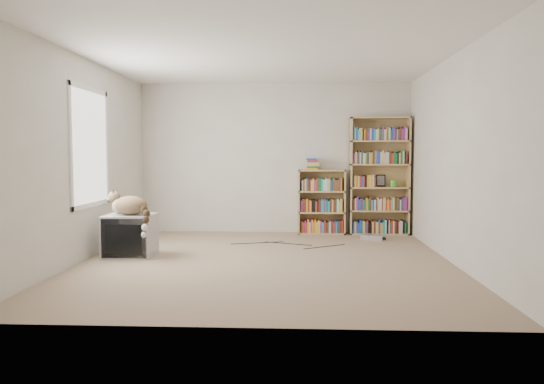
{
  "coord_description": "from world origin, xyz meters",
  "views": [
    {
      "loc": [
        0.39,
        -6.4,
        1.3
      ],
      "look_at": [
        0.03,
        1.0,
        0.78
      ],
      "focal_mm": 35.0,
      "sensor_mm": 36.0,
      "label": 1
    }
  ],
  "objects_px": {
    "bookcase_short": "(321,204)",
    "dvd_player": "(373,237)",
    "bookcase_tall": "(379,179)",
    "cat": "(132,208)",
    "crt_tv": "(130,235)"
  },
  "relations": [
    {
      "from": "cat",
      "to": "bookcase_short",
      "type": "bearing_deg",
      "value": 47.87
    },
    {
      "from": "bookcase_tall",
      "to": "bookcase_short",
      "type": "xyz_separation_m",
      "value": [
        -0.94,
        -0.0,
        -0.42
      ]
    },
    {
      "from": "bookcase_tall",
      "to": "bookcase_short",
      "type": "bearing_deg",
      "value": -179.9
    },
    {
      "from": "bookcase_tall",
      "to": "bookcase_short",
      "type": "distance_m",
      "value": 1.03
    },
    {
      "from": "crt_tv",
      "to": "cat",
      "type": "relative_size",
      "value": 0.97
    },
    {
      "from": "bookcase_short",
      "to": "dvd_player",
      "type": "height_order",
      "value": "bookcase_short"
    },
    {
      "from": "bookcase_short",
      "to": "dvd_player",
      "type": "relative_size",
      "value": 3.17
    },
    {
      "from": "crt_tv",
      "to": "bookcase_short",
      "type": "bearing_deg",
      "value": 37.64
    },
    {
      "from": "bookcase_short",
      "to": "dvd_player",
      "type": "xyz_separation_m",
      "value": [
        0.77,
        -0.59,
        -0.45
      ]
    },
    {
      "from": "cat",
      "to": "bookcase_short",
      "type": "relative_size",
      "value": 0.61
    },
    {
      "from": "bookcase_tall",
      "to": "bookcase_short",
      "type": "relative_size",
      "value": 1.8
    },
    {
      "from": "cat",
      "to": "dvd_player",
      "type": "bearing_deg",
      "value": 32.66
    },
    {
      "from": "crt_tv",
      "to": "bookcase_tall",
      "type": "xyz_separation_m",
      "value": [
        3.49,
        2.08,
        0.64
      ]
    },
    {
      "from": "bookcase_tall",
      "to": "bookcase_short",
      "type": "height_order",
      "value": "bookcase_tall"
    },
    {
      "from": "crt_tv",
      "to": "bookcase_tall",
      "type": "relative_size",
      "value": 0.33
    }
  ]
}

